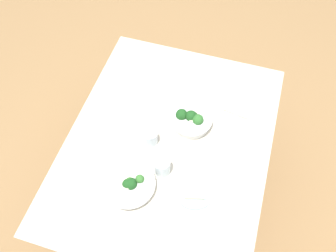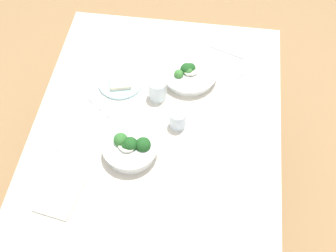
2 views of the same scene
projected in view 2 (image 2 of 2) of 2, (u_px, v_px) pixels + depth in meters
The scene contains 12 objects.
ground_plane at pixel (159, 202), 2.63m from camera, with size 6.00×6.00×0.00m, color #9E7547.
dining_table at pixel (157, 139), 2.12m from camera, with size 1.40×1.09×0.73m.
broccoli_bowl_far at pixel (131, 148), 1.92m from camera, with size 0.23×0.23×0.11m.
broccoli_bowl_near at pixel (189, 74), 2.19m from camera, with size 0.27×0.27×0.08m.
bread_side_plate at pixel (120, 82), 2.18m from camera, with size 0.21×0.21×0.03m.
water_glass_center at pixel (157, 89), 2.10m from camera, with size 0.08×0.08×0.10m, color silver.
water_glass_side at pixel (178, 119), 2.01m from camera, with size 0.08×0.08×0.09m, color silver.
fork_by_far_bowl at pixel (56, 139), 2.00m from camera, with size 0.11×0.05×0.00m.
fork_by_near_bowl at pixel (236, 78), 2.21m from camera, with size 0.07×0.08×0.00m.
table_knife_left at pixel (227, 52), 2.31m from camera, with size 0.20×0.01×0.00m, color #B7B7BC.
table_knife_right at pixel (102, 110), 2.09m from camera, with size 0.22×0.01×0.00m, color #B7B7BC.
napkin_folded_upper at pixel (60, 194), 1.84m from camera, with size 0.20×0.15×0.01m, color #B1A997.
Camera 2 is at (-1.19, -0.21, 2.38)m, focal length 49.52 mm.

